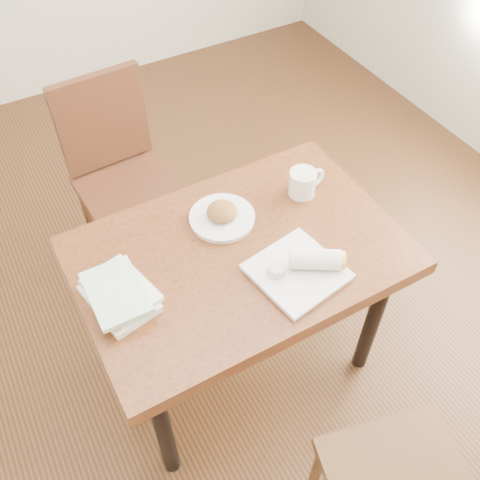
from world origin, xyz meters
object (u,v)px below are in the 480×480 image
book_stack (119,294)px  plate_burrito (303,268)px  table (240,267)px  coffee_mug (304,182)px  plate_scone (222,216)px  chair_far (119,166)px

book_stack → plate_burrito: bearing=-18.8°
table → coffee_mug: coffee_mug is taller
book_stack → coffee_mug: bearing=9.5°
book_stack → plate_scone: bearing=18.8°
plate_scone → table: bearing=-94.7°
plate_scone → book_stack: size_ratio=0.85×
chair_far → book_stack: chair_far is taller
table → coffee_mug: (0.34, 0.13, 0.15)m
plate_scone → plate_burrito: plate_burrito is taller
table → chair_far: size_ratio=1.16×
table → plate_scone: bearing=85.3°
chair_far → plate_burrito: bearing=-74.9°
coffee_mug → table: bearing=-159.0°
table → plate_scone: 0.19m
table → plate_burrito: plate_burrito is taller
table → book_stack: (-0.43, 0.00, 0.12)m
plate_burrito → book_stack: (-0.56, 0.19, 0.00)m
table → book_stack: 0.45m
plate_scone → plate_burrito: 0.36m
plate_scone → coffee_mug: size_ratio=1.59×
table → plate_scone: plate_scone is taller
coffee_mug → plate_burrito: coffee_mug is taller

